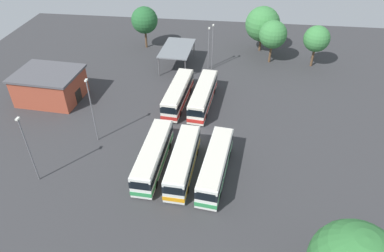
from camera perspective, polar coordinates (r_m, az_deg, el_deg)
The scene contains 16 objects.
ground_plane at distance 49.87m, azimuth 0.50°, elevation -1.45°, with size 94.63×94.63×0.00m, color #333335.
bus_row0_slot0 at distance 55.85m, azimuth -2.30°, elevation 5.33°, with size 11.94×3.55×3.41m.
bus_row0_slot1 at distance 55.36m, azimuth 1.84°, elevation 5.03°, with size 12.36×3.71×3.41m.
bus_row1_slot0 at distance 43.90m, azimuth -6.36°, elevation -4.85°, with size 11.80×3.04×3.41m.
bus_row1_slot1 at distance 42.88m, azimuth -1.50°, elevation -5.78°, with size 11.27×3.10×3.41m.
bus_row1_slot2 at distance 42.45m, azimuth 3.88°, elevation -6.40°, with size 11.88×3.87×3.41m.
depot_building at distance 61.20m, azimuth -22.25°, elevation 6.14°, with size 8.70×10.48×4.86m.
maintenance_shelter at distance 67.00m, azimuth -2.46°, elevation 12.56°, with size 9.86×6.01×3.77m.
lamp_post_mid_lot at distance 65.73m, azimuth 2.76°, elevation 12.87°, with size 0.56×0.28×8.02m.
lamp_post_by_building at distance 65.42m, azimuth 3.39°, elevation 13.04°, with size 0.56×0.28×8.66m.
lamp_post_far_corner at distance 47.79m, azimuth -16.10°, elevation 2.73°, with size 0.56×0.28×9.58m.
lamp_post_near_entrance at distance 43.98m, azimuth -25.29°, elevation -3.27°, with size 0.56×0.28×9.18m.
tree_east_edge at distance 74.21m, azimuth 11.50°, elevation 16.07°, with size 6.90×6.90×9.15m.
tree_northwest at distance 70.17m, azimuth 19.77°, elevation 13.30°, with size 4.81×4.81×7.91m.
tree_northeast at distance 75.04m, azimuth -7.80°, elevation 16.82°, with size 5.41×5.41×8.59m.
tree_north_edge at distance 69.52m, azimuth 13.13°, elevation 14.39°, with size 5.26×5.26×8.27m.
Camera 1 is at (39.15, 4.51, 30.56)m, focal length 32.52 mm.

